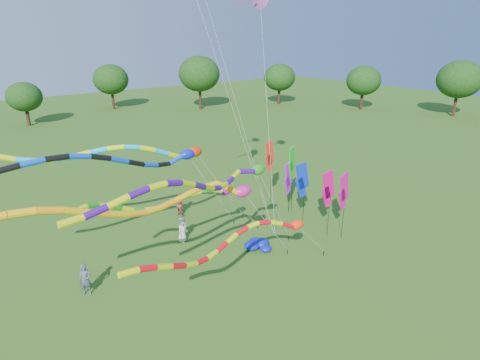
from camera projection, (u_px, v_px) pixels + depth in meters
ground at (291, 284)px, 21.53m from camera, size 160.00×160.00×0.00m
tree_ring at (290, 182)px, 20.59m from camera, size 117.48×118.99×9.67m
tube_kite_red at (245, 239)px, 18.53m from camera, size 12.98×2.31×5.74m
tube_kite_orange at (165, 201)px, 17.55m from camera, size 15.54×1.69×7.79m
tube_kite_purple at (211, 182)px, 17.56m from camera, size 14.03×4.47×8.25m
tube_kite_blue at (103, 163)px, 19.66m from camera, size 17.42×2.46×8.52m
tube_kite_cyan at (124, 153)px, 22.41m from camera, size 15.93×1.60×8.48m
tube_kite_green at (183, 198)px, 21.76m from camera, size 11.99×2.23×6.14m
banner_pole_blue_a at (302, 180)px, 26.86m from camera, size 1.15×0.31×4.64m
banner_pole_magenta_b at (344, 192)px, 25.15m from camera, size 1.16×0.22×4.57m
banner_pole_violet at (288, 178)px, 28.97m from camera, size 1.13×0.44×4.06m
banner_pole_green at (292, 163)px, 28.88m from camera, size 1.11×0.49×5.13m
banner_pole_magenta_a at (328, 189)px, 25.38m from camera, size 1.16×0.15×4.64m
banner_pole_red at (270, 157)px, 30.40m from camera, size 1.16×0.29×5.11m
blue_nylon_heap at (261, 246)px, 24.87m from camera, size 1.56×1.23×0.52m
person_a at (182, 230)px, 25.65m from camera, size 0.95×0.84×1.63m
person_b at (85, 280)px, 20.37m from camera, size 0.76×0.68×1.76m
person_c at (180, 204)px, 29.42m from camera, size 0.82×0.96×1.70m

